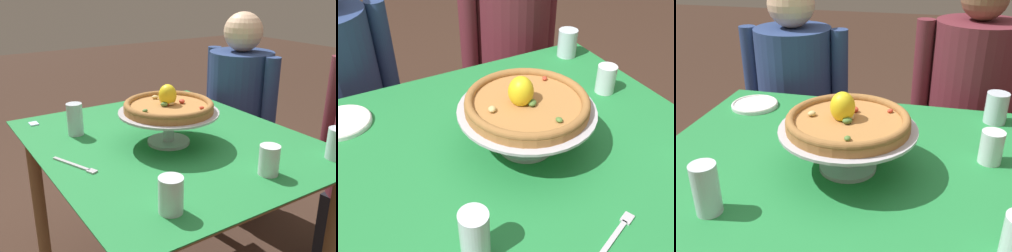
{
  "view_description": "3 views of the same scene",
  "coord_description": "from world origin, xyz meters",
  "views": [
    {
      "loc": [
        1.21,
        -0.79,
        1.34
      ],
      "look_at": [
        0.03,
        -0.02,
        0.82
      ],
      "focal_mm": 42.0,
      "sensor_mm": 36.0,
      "label": 1
    },
    {
      "loc": [
        -0.43,
        -0.76,
        1.48
      ],
      "look_at": [
        -0.02,
        0.01,
        0.82
      ],
      "focal_mm": 40.93,
      "sensor_mm": 36.0,
      "label": 2
    },
    {
      "loc": [
        0.23,
        -0.95,
        1.35
      ],
      "look_at": [
        -0.0,
        0.04,
        0.86
      ],
      "focal_mm": 41.63,
      "sensor_mm": 36.0,
      "label": 3
    }
  ],
  "objects": [
    {
      "name": "pizza",
      "position": [
        0.02,
        -0.02,
        0.91
      ],
      "size": [
        0.34,
        0.34,
        0.1
      ],
      "color": "#AD753D",
      "rests_on": "pizza_stand"
    },
    {
      "name": "water_glass_front_left",
      "position": [
        -0.26,
        -0.29,
        0.81
      ],
      "size": [
        0.06,
        0.06,
        0.13
      ],
      "color": "silver",
      "rests_on": "dining_table"
    },
    {
      "name": "water_glass_back_right",
      "position": [
        0.47,
        0.4,
        0.8
      ],
      "size": [
        0.08,
        0.08,
        0.11
      ],
      "color": "silver",
      "rests_on": "dining_table"
    },
    {
      "name": "pizza_stand",
      "position": [
        0.03,
        -0.02,
        0.85
      ],
      "size": [
        0.38,
        0.38,
        0.13
      ],
      "color": "#B7B7C1",
      "rests_on": "dining_table"
    },
    {
      "name": "side_plate",
      "position": [
        -0.43,
        0.34,
        0.76
      ],
      "size": [
        0.18,
        0.18,
        0.02
      ],
      "color": "white",
      "rests_on": "dining_table"
    },
    {
      "name": "dining_table",
      "position": [
        0.0,
        0.0,
        0.65
      ],
      "size": [
        1.16,
        1.0,
        0.75
      ],
      "color": "olive",
      "rests_on": "ground"
    },
    {
      "name": "diner_right",
      "position": [
        0.42,
        0.79,
        0.61
      ],
      "size": [
        0.53,
        0.4,
        1.24
      ],
      "color": "black",
      "rests_on": "ground"
    },
    {
      "name": "diner_left",
      "position": [
        -0.42,
        0.76,
        0.59
      ],
      "size": [
        0.52,
        0.39,
        1.19
      ],
      "color": "black",
      "rests_on": "ground"
    },
    {
      "name": "water_glass_side_right",
      "position": [
        0.42,
        0.11,
        0.8
      ],
      "size": [
        0.07,
        0.07,
        0.1
      ],
      "color": "white",
      "rests_on": "dining_table"
    }
  ]
}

